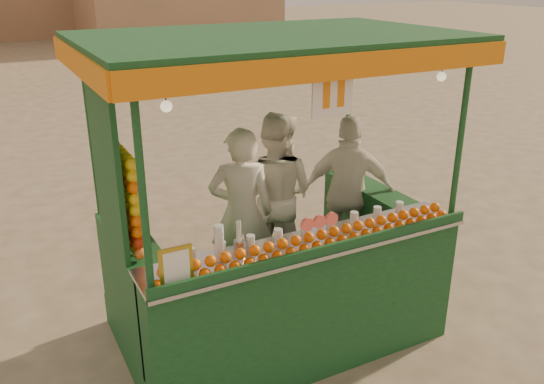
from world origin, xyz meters
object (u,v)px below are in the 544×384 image
juice_cart (272,253)px  vendor_middle (275,195)px  vendor_left (241,213)px  vendor_right (349,193)px

juice_cart → vendor_middle: juice_cart is taller
vendor_middle → vendor_left: bearing=69.7°
vendor_left → vendor_middle: size_ratio=0.98×
vendor_left → vendor_middle: (0.46, 0.21, 0.02)m
vendor_right → vendor_middle: bearing=18.2°
vendor_left → juice_cart: bearing=125.2°
juice_cart → vendor_right: size_ratio=1.90×
juice_cart → vendor_middle: (0.36, 0.62, 0.27)m
vendor_middle → vendor_right: size_ratio=1.05×
vendor_middle → vendor_right: bearing=-150.9°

